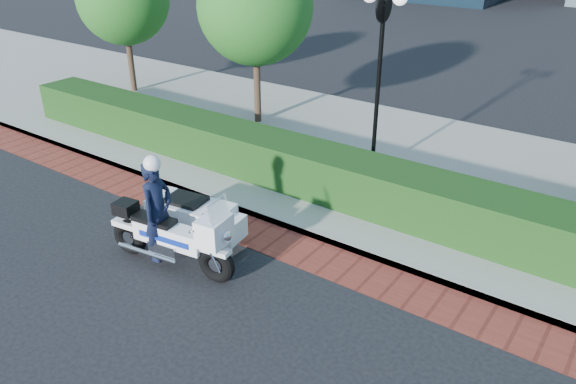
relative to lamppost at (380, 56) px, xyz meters
The scene contains 7 objects.
ground 6.07m from the lamppost, 100.89° to the right, with size 120.00×120.00×0.00m, color black.
brick_strip 4.84m from the lamppost, 105.12° to the right, with size 60.00×1.00×0.01m, color maroon.
sidewalk 3.16m from the lamppost, 141.34° to the left, with size 60.00×8.00×0.15m, color gray.
hedge_main 2.98m from the lamppost, 122.01° to the right, with size 18.00×1.20×1.00m, color black.
lamppost is the anchor object (origin of this frame).
tree_b 4.71m from the lamppost, 163.89° to the left, with size 3.20×3.20×4.89m.
police_motorcycle 5.73m from the lamppost, 104.64° to the right, with size 2.66×1.90×2.15m.
Camera 1 is at (6.46, -6.02, 5.83)m, focal length 35.00 mm.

